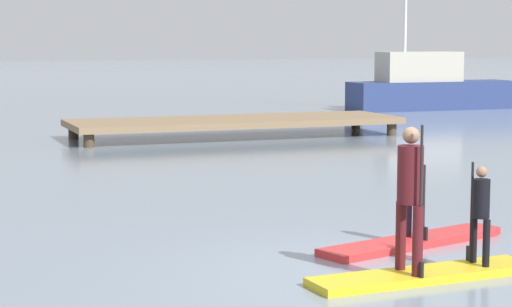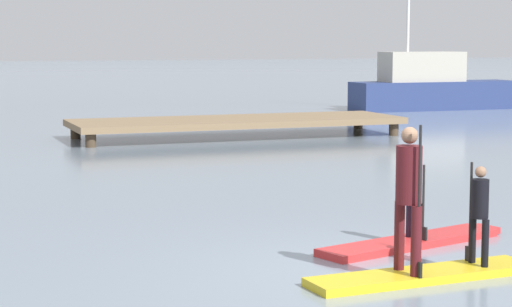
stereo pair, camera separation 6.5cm
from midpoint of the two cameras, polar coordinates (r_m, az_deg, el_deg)
The scene contains 8 objects.
ground_plane at distance 11.52m, azimuth 6.74°, elevation -7.06°, with size 240.00×240.00×0.00m, color gray.
paddleboard_near at distance 13.09m, azimuth 9.54°, elevation -5.20°, with size 3.08×1.34×0.10m.
paddler_child_solo at distance 12.97m, azimuth 9.63°, elevation -2.55°, with size 0.22×0.36×1.02m.
paddleboard_far at distance 11.32m, azimuth 10.39°, elevation -7.12°, with size 3.03×0.76×0.10m.
paddler_adult at distance 10.96m, azimuth 9.27°, elevation -2.14°, with size 0.31×0.52×1.72m.
paddler_child_front at distance 11.58m, azimuth 13.32°, elevation -3.26°, with size 0.22×0.41×1.21m.
fishing_boat_green_midground at distance 38.62m, azimuth 10.44°, elevation 3.93°, with size 6.86×1.70×6.85m.
floating_dock at distance 27.21m, azimuth -1.06°, elevation 1.91°, with size 9.40×2.91×0.53m.
Camera 2 is at (-5.07, -9.97, 2.75)m, focal length 67.07 mm.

